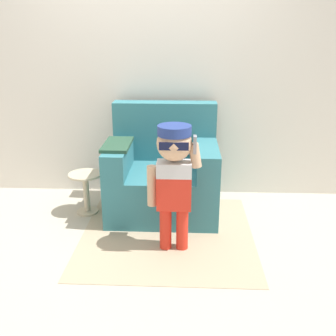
{
  "coord_description": "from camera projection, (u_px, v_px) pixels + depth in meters",
  "views": [
    {
      "loc": [
        0.41,
        -3.4,
        1.68
      ],
      "look_at": [
        0.26,
        -0.27,
        0.57
      ],
      "focal_mm": 42.0,
      "sensor_mm": 36.0,
      "label": 1
    }
  ],
  "objects": [
    {
      "name": "person_child",
      "position": [
        174.0,
        169.0,
        2.97
      ],
      "size": [
        0.42,
        0.31,
        1.02
      ],
      "color": "red",
      "rests_on": "ground_plane"
    },
    {
      "name": "armchair",
      "position": [
        163.0,
        175.0,
        3.77
      ],
      "size": [
        1.03,
        0.86,
        1.01
      ],
      "color": "teal",
      "rests_on": "ground_plane"
    },
    {
      "name": "rug",
      "position": [
        167.0,
        233.0,
        3.42
      ],
      "size": [
        1.47,
        1.5,
        0.01
      ],
      "color": "tan",
      "rests_on": "ground_plane"
    },
    {
      "name": "side_table",
      "position": [
        86.0,
        189.0,
        3.74
      ],
      "size": [
        0.31,
        0.31,
        0.4
      ],
      "color": "beige",
      "rests_on": "ground_plane"
    },
    {
      "name": "ground_plane",
      "position": [
        143.0,
        214.0,
        3.78
      ],
      "size": [
        10.0,
        10.0,
        0.0
      ],
      "primitive_type": "plane",
      "color": "#BCB29E"
    },
    {
      "name": "wall_back",
      "position": [
        146.0,
        70.0,
        3.93
      ],
      "size": [
        10.0,
        0.05,
        2.6
      ],
      "color": "silver",
      "rests_on": "ground_plane"
    }
  ]
}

